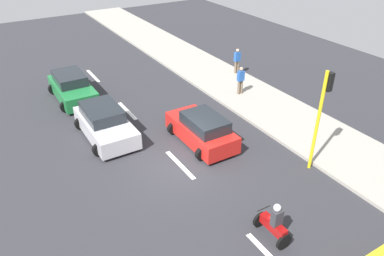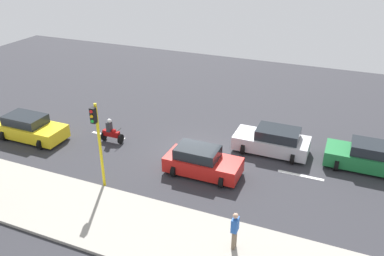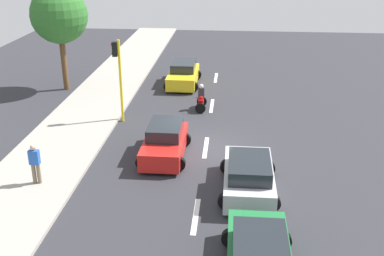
{
  "view_description": "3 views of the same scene",
  "coord_description": "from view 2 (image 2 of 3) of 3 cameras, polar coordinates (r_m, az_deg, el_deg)",
  "views": [
    {
      "loc": [
        -6.52,
        -11.82,
        9.76
      ],
      "look_at": [
        0.8,
        0.3,
        1.5
      ],
      "focal_mm": 35.05,
      "sensor_mm": 36.0,
      "label": 1
    },
    {
      "loc": [
        18.26,
        7.36,
        11.42
      ],
      "look_at": [
        0.08,
        -0.2,
        1.66
      ],
      "focal_mm": 36.47,
      "sensor_mm": 36.0,
      "label": 2
    },
    {
      "loc": [
        -1.15,
        20.6,
        9.5
      ],
      "look_at": [
        0.67,
        -0.02,
        0.99
      ],
      "focal_mm": 44.07,
      "sensor_mm": 36.0,
      "label": 3
    }
  ],
  "objects": [
    {
      "name": "car_red",
      "position": [
        20.6,
        1.44,
        -4.98
      ],
      "size": [
        2.19,
        3.99,
        1.52
      ],
      "color": "red",
      "rests_on": "ground"
    },
    {
      "name": "motorcycle",
      "position": [
        24.26,
        -11.71,
        -0.6
      ],
      "size": [
        0.6,
        1.3,
        1.53
      ],
      "color": "black",
      "rests_on": "ground"
    },
    {
      "name": "lane_stripe_north",
      "position": [
        25.34,
        -12.12,
        -1.05
      ],
      "size": [
        0.2,
        2.4,
        0.01
      ],
      "primitive_type": "cube",
      "color": "white",
      "rests_on": "ground"
    },
    {
      "name": "car_yellow_cab",
      "position": [
        26.13,
        -22.6,
        0.01
      ],
      "size": [
        2.28,
        4.38,
        1.52
      ],
      "color": "yellow",
      "rests_on": "ground"
    },
    {
      "name": "traffic_light_corner",
      "position": [
        19.0,
        -13.67,
        -0.99
      ],
      "size": [
        0.49,
        0.24,
        4.5
      ],
      "color": "yellow",
      "rests_on": "ground"
    },
    {
      "name": "lane_stripe_south",
      "position": [
        21.57,
        15.59,
        -6.68
      ],
      "size": [
        0.2,
        2.4,
        0.01
      ],
      "primitive_type": "cube",
      "color": "white",
      "rests_on": "ground"
    },
    {
      "name": "car_silver",
      "position": [
        23.09,
        11.72,
        -1.86
      ],
      "size": [
        2.34,
        4.28,
        1.52
      ],
      "color": "#B7B7BC",
      "rests_on": "ground"
    },
    {
      "name": "lane_stripe_mid",
      "position": [
        22.75,
        0.55,
        -3.75
      ],
      "size": [
        0.2,
        2.4,
        0.01
      ],
      "primitive_type": "cube",
      "color": "white",
      "rests_on": "ground"
    },
    {
      "name": "car_green",
      "position": [
        23.08,
        24.27,
        -3.84
      ],
      "size": [
        2.28,
        4.2,
        1.52
      ],
      "color": "#1E7238",
      "rests_on": "ground"
    },
    {
      "name": "sidewalk",
      "position": [
        17.59,
        -8.33,
        -14.13
      ],
      "size": [
        4.0,
        60.0,
        0.15
      ],
      "primitive_type": "cube",
      "color": "#9E998E",
      "rests_on": "ground"
    },
    {
      "name": "pedestrian_near_signal",
      "position": [
        15.89,
        6.27,
        -14.54
      ],
      "size": [
        0.4,
        0.24,
        1.69
      ],
      "color": "#72604C",
      "rests_on": "sidewalk"
    },
    {
      "name": "lane_stripe_far_north",
      "position": [
        28.96,
        -22.03,
        1.11
      ],
      "size": [
        0.2,
        2.4,
        0.01
      ],
      "primitive_type": "cube",
      "color": "white",
      "rests_on": "ground"
    },
    {
      "name": "ground_plane",
      "position": [
        22.78,
        0.55,
        -3.87
      ],
      "size": [
        40.0,
        60.0,
        0.1
      ],
      "primitive_type": "cube",
      "color": "#2D2D33"
    }
  ]
}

